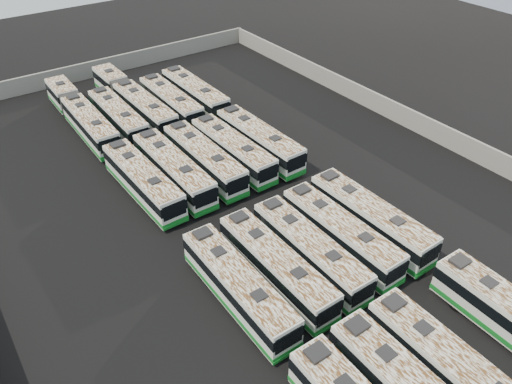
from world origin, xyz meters
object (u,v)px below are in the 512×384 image
at_px(bus_midback_center, 204,159).
at_px(bus_front_center, 454,373).
at_px(bus_midfront_far_left, 238,287).
at_px(bus_midfront_right, 340,234).
at_px(bus_midback_far_left, 143,181).
at_px(bus_back_far_right, 195,94).
at_px(bus_back_right, 171,102).
at_px(bus_midback_left, 173,170).
at_px(bus_midback_right, 233,150).
at_px(bus_midfront_far_right, 370,218).
at_px(bus_back_center, 133,100).
at_px(bus_back_left, 118,117).
at_px(bus_midfront_left, 276,266).
at_px(bus_back_far_left, 81,114).
at_px(bus_midback_far_right, 259,140).
at_px(bus_midfront_center, 310,250).

bearing_deg(bus_midback_center, bus_front_center, -90.09).
xyz_separation_m(bus_front_center, bus_midfront_far_left, (-6.31, 12.70, -0.05)).
distance_m(bus_midfront_right, bus_midback_far_left, 17.90).
distance_m(bus_midfront_far_left, bus_back_far_right, 30.87).
relative_size(bus_front_center, bus_back_right, 1.02).
bearing_deg(bus_midback_left, bus_midback_right, -1.81).
xyz_separation_m(bus_midfront_far_left, bus_midback_right, (9.48, 15.09, 0.01)).
relative_size(bus_midfront_far_right, bus_back_center, 0.66).
xyz_separation_m(bus_back_left, bus_back_center, (3.07, 3.04, 0.02)).
height_order(bus_midfront_left, bus_back_center, bus_back_center).
distance_m(bus_front_center, bus_midfront_far_left, 14.18).
bearing_deg(bus_midfront_left, bus_back_far_left, 95.88).
bearing_deg(bus_back_far_right, bus_midback_right, -104.18).
distance_m(bus_midfront_far_left, bus_midback_center, 16.51).
bearing_deg(bus_midfront_far_left, bus_midback_far_right, 50.78).
relative_size(bus_midfront_far_left, bus_back_far_left, 0.65).
distance_m(bus_midfront_center, bus_back_left, 28.19).
bearing_deg(bus_midback_far_left, bus_midfront_far_left, -91.75).
bearing_deg(bus_midback_right, bus_midback_far_left, 177.52).
distance_m(bus_midfront_left, bus_midfront_center, 3.03).
bearing_deg(bus_midback_far_right, bus_midfront_left, -123.01).
distance_m(bus_midfront_center, bus_midback_left, 15.67).
xyz_separation_m(bus_midfront_left, bus_back_far_right, (9.46, 28.06, 0.07)).
height_order(bus_midback_left, bus_back_far_left, bus_midback_left).
bearing_deg(bus_front_center, bus_midback_center, 90.23).
relative_size(bus_midfront_left, bus_midfront_center, 1.00).
relative_size(bus_midfront_center, bus_back_left, 0.99).
distance_m(bus_front_center, bus_midback_left, 28.17).
bearing_deg(bus_midback_left, bus_midback_far_right, -1.38).
xyz_separation_m(bus_midback_center, bus_back_center, (-0.11, 15.77, -0.02)).
bearing_deg(bus_midfront_center, bus_back_far_left, 102.00).
bearing_deg(bus_back_far_right, bus_midback_center, -116.47).
bearing_deg(bus_midfront_left, bus_midfront_far_left, -179.00).
distance_m(bus_midfront_center, bus_back_far_right, 28.90).
height_order(bus_midfront_far_right, bus_back_far_left, bus_midfront_far_right).
height_order(bus_midfront_center, bus_midback_far_right, bus_midback_far_right).
bearing_deg(bus_back_right, bus_midfront_left, -102.17).
height_order(bus_midfront_right, bus_back_left, bus_midfront_right).
distance_m(bus_midfront_left, bus_midfront_right, 6.17).
bearing_deg(bus_back_center, bus_front_center, -90.86).
height_order(bus_midfront_right, bus_back_center, bus_back_center).
xyz_separation_m(bus_midfront_right, bus_midback_right, (0.03, 15.08, 0.01)).
relative_size(bus_midfront_left, bus_back_right, 0.99).
xyz_separation_m(bus_front_center, bus_back_right, (3.18, 40.57, -0.04)).
relative_size(bus_midback_far_left, bus_back_far_right, 0.99).
distance_m(bus_midfront_right, bus_back_far_left, 32.37).
height_order(bus_midback_center, bus_back_right, bus_midback_center).
height_order(bus_midfront_far_right, bus_midback_far_left, bus_midfront_far_right).
distance_m(bus_midfront_center, bus_midback_far_right, 16.38).
bearing_deg(bus_midfront_center, bus_midback_far_right, 68.09).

